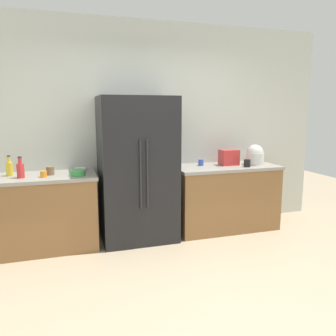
# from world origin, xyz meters

# --- Properties ---
(ground_plane) EXTENTS (10.59, 10.59, 0.00)m
(ground_plane) POSITION_xyz_m (0.00, 0.00, 0.00)
(ground_plane) COLOR tan
(kitchen_back_panel) EXTENTS (5.30, 0.10, 2.78)m
(kitchen_back_panel) POSITION_xyz_m (0.00, 1.78, 1.39)
(kitchen_back_panel) COLOR silver
(kitchen_back_panel) RESTS_ON ground_plane
(counter_left) EXTENTS (1.16, 0.68, 0.88)m
(counter_left) POSITION_xyz_m (-1.26, 1.40, 0.44)
(counter_left) COLOR olive
(counter_left) RESTS_ON ground_plane
(counter_right) EXTENTS (1.43, 0.68, 0.88)m
(counter_right) POSITION_xyz_m (1.06, 1.40, 0.44)
(counter_right) COLOR olive
(counter_right) RESTS_ON ground_plane
(refrigerator) EXTENTS (0.92, 0.70, 1.80)m
(refrigerator) POSITION_xyz_m (-0.17, 1.37, 0.90)
(refrigerator) COLOR black
(refrigerator) RESTS_ON ground_plane
(toaster) EXTENTS (0.25, 0.18, 0.21)m
(toaster) POSITION_xyz_m (1.14, 1.44, 0.99)
(toaster) COLOR red
(toaster) RESTS_ON counter_right
(rice_cooker) EXTENTS (0.25, 0.25, 0.28)m
(rice_cooker) POSITION_xyz_m (1.50, 1.37, 1.01)
(rice_cooker) COLOR silver
(rice_cooker) RESTS_ON counter_right
(bottle_a) EXTENTS (0.08, 0.08, 0.24)m
(bottle_a) POSITION_xyz_m (-1.64, 1.49, 0.97)
(bottle_a) COLOR yellow
(bottle_a) RESTS_ON counter_left
(bottle_b) EXTENTS (0.08, 0.08, 0.24)m
(bottle_b) POSITION_xyz_m (-1.51, 1.32, 0.98)
(bottle_b) COLOR red
(bottle_b) RESTS_ON counter_left
(cup_a) EXTENTS (0.09, 0.09, 0.10)m
(cup_a) POSITION_xyz_m (1.29, 1.22, 0.93)
(cup_a) COLOR black
(cup_a) RESTS_ON counter_right
(cup_b) EXTENTS (0.07, 0.07, 0.07)m
(cup_b) POSITION_xyz_m (-1.27, 1.29, 0.92)
(cup_b) COLOR orange
(cup_b) RESTS_ON counter_left
(cup_c) EXTENTS (0.09, 0.09, 0.10)m
(cup_c) POSITION_xyz_m (-1.20, 1.41, 0.93)
(cup_c) COLOR brown
(cup_c) RESTS_ON counter_left
(cup_d) EXTENTS (0.07, 0.07, 0.08)m
(cup_d) POSITION_xyz_m (0.75, 1.51, 0.93)
(cup_d) COLOR blue
(cup_d) RESTS_ON counter_right
(bowl_a) EXTENTS (0.14, 0.14, 0.06)m
(bowl_a) POSITION_xyz_m (-0.86, 1.45, 0.91)
(bowl_a) COLOR white
(bowl_a) RESTS_ON counter_left
(bowl_b) EXTENTS (0.17, 0.17, 0.07)m
(bowl_b) POSITION_xyz_m (-0.89, 1.26, 0.92)
(bowl_b) COLOR green
(bowl_b) RESTS_ON counter_left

